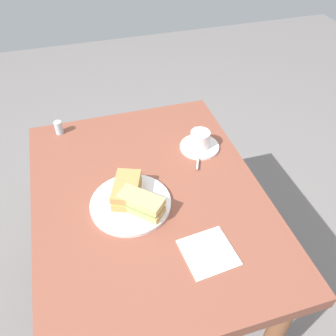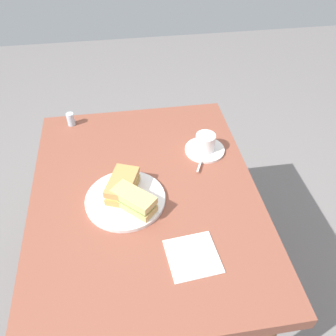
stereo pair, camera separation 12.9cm
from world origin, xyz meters
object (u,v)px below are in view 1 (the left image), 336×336
dining_table (149,212)px  napkin (208,252)px  sandwich_front (127,190)px  sandwich_back (141,204)px  sandwich_plate (131,204)px  spoon (198,157)px  coffee_saucer (199,147)px  coffee_cup (200,139)px  salt_shaker (59,128)px

dining_table → napkin: napkin is taller
sandwich_front → sandwich_back: 0.08m
dining_table → napkin: (-0.28, -0.11, 0.10)m
dining_table → sandwich_plate: (-0.03, 0.07, 0.10)m
dining_table → sandwich_back: sandwich_back is taller
spoon → coffee_saucer: bearing=-24.3°
sandwich_front → coffee_cup: size_ratio=1.55×
spoon → napkin: (-0.40, 0.12, -0.01)m
coffee_saucer → sandwich_plate: bearing=123.7°
dining_table → coffee_saucer: 0.34m
coffee_cup → salt_shaker: size_ratio=1.90×
sandwich_front → sandwich_plate: bearing=-170.6°
coffee_cup → spoon: size_ratio=1.14×
coffee_saucer → dining_table: bearing=126.1°
coffee_cup → napkin: (-0.47, 0.15, -0.04)m
sandwich_plate → napkin: bearing=-144.0°
dining_table → salt_shaker: 0.54m
spoon → sandwich_front: bearing=112.0°
dining_table → coffee_cup: 0.35m
sandwich_plate → sandwich_front: bearing=9.4°
sandwich_front → coffee_cup: bearing=-60.1°
sandwich_back → napkin: 0.26m
sandwich_back → coffee_saucer: (0.26, -0.30, -0.04)m
sandwich_back → salt_shaker: (0.52, 0.23, -0.02)m
spoon → coffee_cup: bearing=-23.7°
coffee_cup → napkin: 0.50m
sandwich_back → coffee_saucer: 0.40m
dining_table → spoon: spoon is taller
coffee_saucer → spoon: bearing=155.7°
dining_table → coffee_saucer: size_ratio=6.60×
sandwich_plate → dining_table: bearing=-66.6°
dining_table → sandwich_plate: size_ratio=3.78×
coffee_cup → salt_shaker: coffee_cup is taller
salt_shaker → napkin: bearing=-152.2°
sandwich_back → coffee_cup: same height
sandwich_plate → napkin: (-0.25, -0.18, -0.01)m
dining_table → spoon: (0.12, -0.23, 0.11)m
sandwich_plate → salt_shaker: 0.52m
sandwich_front → napkin: (-0.28, -0.19, -0.04)m
sandwich_front → spoon: (0.12, -0.30, -0.03)m
dining_table → salt_shaker: size_ratio=18.37×
coffee_cup → sandwich_front: bearing=119.9°
salt_shaker → spoon: bearing=-123.1°
sandwich_plate → napkin: 0.31m
napkin → spoon: bearing=-15.9°
napkin → sandwich_plate: bearing=36.0°
coffee_saucer → napkin: size_ratio=1.05×
dining_table → sandwich_front: 0.16m
dining_table → sandwich_plate: 0.13m
dining_table → spoon: bearing=-61.9°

